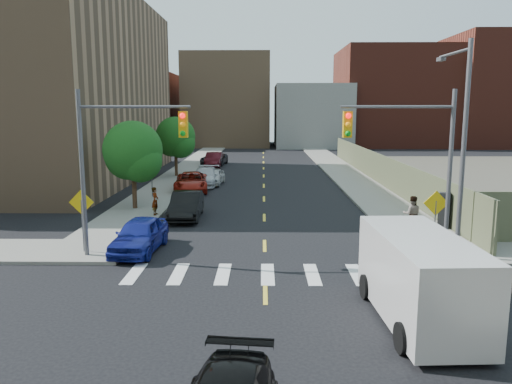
{
  "coord_description": "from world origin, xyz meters",
  "views": [
    {
      "loc": [
        -0.1,
        -14.19,
        6.24
      ],
      "look_at": [
        -0.44,
        11.03,
        2.0
      ],
      "focal_mm": 35.0,
      "sensor_mm": 36.0,
      "label": 1
    }
  ],
  "objects_px": {
    "parked_car_silver": "(205,177)",
    "parked_car_red": "(191,182)",
    "pedestrian_west": "(155,201)",
    "cargo_van": "(418,275)",
    "parked_car_white": "(213,176)",
    "parked_car_blue": "(140,235)",
    "parked_car_maroon": "(214,160)",
    "parked_car_grey": "(214,159)",
    "mailbox": "(416,242)",
    "pedestrian_east": "(412,214)",
    "parked_car_black": "(186,205)",
    "payphone": "(444,210)"
  },
  "relations": [
    {
      "from": "parked_car_red",
      "to": "mailbox",
      "type": "xyz_separation_m",
      "value": [
        11.8,
        -17.12,
        0.0
      ]
    },
    {
      "from": "parked_car_black",
      "to": "parked_car_white",
      "type": "xyz_separation_m",
      "value": [
        0.26,
        12.87,
        -0.08
      ]
    },
    {
      "from": "parked_car_maroon",
      "to": "parked_car_silver",
      "type": "bearing_deg",
      "value": -86.47
    },
    {
      "from": "parked_car_silver",
      "to": "pedestrian_east",
      "type": "bearing_deg",
      "value": -51.12
    },
    {
      "from": "parked_car_red",
      "to": "pedestrian_east",
      "type": "xyz_separation_m",
      "value": [
        12.82,
        -13.03,
        0.33
      ]
    },
    {
      "from": "parked_car_red",
      "to": "pedestrian_west",
      "type": "xyz_separation_m",
      "value": [
        -0.8,
        -9.1,
        0.22
      ]
    },
    {
      "from": "parked_car_blue",
      "to": "payphone",
      "type": "height_order",
      "value": "payphone"
    },
    {
      "from": "parked_car_blue",
      "to": "cargo_van",
      "type": "xyz_separation_m",
      "value": [
        9.99,
        -7.0,
        0.63
      ]
    },
    {
      "from": "cargo_van",
      "to": "mailbox",
      "type": "distance_m",
      "value": 6.3
    },
    {
      "from": "payphone",
      "to": "parked_car_white",
      "type": "bearing_deg",
      "value": 152.93
    },
    {
      "from": "parked_car_white",
      "to": "parked_car_blue",
      "type": "bearing_deg",
      "value": -89.12
    },
    {
      "from": "parked_car_maroon",
      "to": "cargo_van",
      "type": "relative_size",
      "value": 0.8
    },
    {
      "from": "parked_car_silver",
      "to": "parked_car_red",
      "type": "bearing_deg",
      "value": -101.57
    },
    {
      "from": "parked_car_maroon",
      "to": "parked_car_red",
      "type": "bearing_deg",
      "value": -89.34
    },
    {
      "from": "parked_car_white",
      "to": "parked_car_silver",
      "type": "bearing_deg",
      "value": -133.19
    },
    {
      "from": "parked_car_blue",
      "to": "parked_car_maroon",
      "type": "xyz_separation_m",
      "value": [
        0.14,
        32.43,
        0.02
      ]
    },
    {
      "from": "payphone",
      "to": "pedestrian_west",
      "type": "xyz_separation_m",
      "value": [
        -15.5,
        3.05,
        -0.12
      ]
    },
    {
      "from": "payphone",
      "to": "parked_car_grey",
      "type": "bearing_deg",
      "value": 138.48
    },
    {
      "from": "cargo_van",
      "to": "pedestrian_east",
      "type": "height_order",
      "value": "cargo_van"
    },
    {
      "from": "parked_car_blue",
      "to": "parked_car_red",
      "type": "xyz_separation_m",
      "value": [
        0.0,
        16.12,
        -0.01
      ]
    },
    {
      "from": "parked_car_white",
      "to": "pedestrian_west",
      "type": "xyz_separation_m",
      "value": [
        -2.1,
        -12.6,
        0.28
      ]
    },
    {
      "from": "cargo_van",
      "to": "parked_car_white",
      "type": "bearing_deg",
      "value": 105.32
    },
    {
      "from": "parked_car_maroon",
      "to": "mailbox",
      "type": "bearing_deg",
      "value": -69.63
    },
    {
      "from": "mailbox",
      "to": "pedestrian_east",
      "type": "bearing_deg",
      "value": 73.51
    },
    {
      "from": "parked_car_maroon",
      "to": "pedestrian_west",
      "type": "distance_m",
      "value": 25.44
    },
    {
      "from": "parked_car_blue",
      "to": "pedestrian_west",
      "type": "distance_m",
      "value": 7.06
    },
    {
      "from": "parked_car_red",
      "to": "parked_car_silver",
      "type": "bearing_deg",
      "value": 71.16
    },
    {
      "from": "parked_car_blue",
      "to": "parked_car_black",
      "type": "distance_m",
      "value": 6.83
    },
    {
      "from": "pedestrian_west",
      "to": "pedestrian_east",
      "type": "bearing_deg",
      "value": -103.61
    },
    {
      "from": "parked_car_grey",
      "to": "pedestrian_east",
      "type": "xyz_separation_m",
      "value": [
        12.82,
        -30.87,
        0.34
      ]
    },
    {
      "from": "payphone",
      "to": "parked_car_silver",
      "type": "bearing_deg",
      "value": 155.2
    },
    {
      "from": "parked_car_blue",
      "to": "parked_car_maroon",
      "type": "height_order",
      "value": "parked_car_maroon"
    },
    {
      "from": "parked_car_blue",
      "to": "pedestrian_east",
      "type": "distance_m",
      "value": 13.19
    },
    {
      "from": "parked_car_silver",
      "to": "payphone",
      "type": "xyz_separation_m",
      "value": [
        14.0,
        -15.11,
        0.34
      ]
    },
    {
      "from": "parked_car_blue",
      "to": "parked_car_grey",
      "type": "relative_size",
      "value": 0.84
    },
    {
      "from": "pedestrian_west",
      "to": "pedestrian_east",
      "type": "relative_size",
      "value": 0.88
    },
    {
      "from": "payphone",
      "to": "mailbox",
      "type": "bearing_deg",
      "value": -97.93
    },
    {
      "from": "parked_car_red",
      "to": "parked_car_grey",
      "type": "distance_m",
      "value": 17.83
    },
    {
      "from": "parked_car_maroon",
      "to": "parked_car_grey",
      "type": "bearing_deg",
      "value": 96.29
    },
    {
      "from": "pedestrian_west",
      "to": "parked_car_black",
      "type": "bearing_deg",
      "value": -95.65
    },
    {
      "from": "parked_car_grey",
      "to": "payphone",
      "type": "distance_m",
      "value": 33.4
    },
    {
      "from": "parked_car_blue",
      "to": "pedestrian_east",
      "type": "xyz_separation_m",
      "value": [
        12.82,
        3.09,
        0.32
      ]
    },
    {
      "from": "pedestrian_east",
      "to": "parked_car_maroon",
      "type": "bearing_deg",
      "value": -55.17
    },
    {
      "from": "pedestrian_west",
      "to": "pedestrian_east",
      "type": "distance_m",
      "value": 14.17
    },
    {
      "from": "parked_car_maroon",
      "to": "cargo_van",
      "type": "height_order",
      "value": "cargo_van"
    },
    {
      "from": "parked_car_red",
      "to": "pedestrian_west",
      "type": "height_order",
      "value": "pedestrian_west"
    },
    {
      "from": "parked_car_silver",
      "to": "parked_car_white",
      "type": "height_order",
      "value": "parked_car_silver"
    },
    {
      "from": "pedestrian_west",
      "to": "mailbox",
      "type": "bearing_deg",
      "value": -119.98
    },
    {
      "from": "parked_car_red",
      "to": "parked_car_silver",
      "type": "xyz_separation_m",
      "value": [
        0.7,
        2.95,
        0.01
      ]
    },
    {
      "from": "parked_car_white",
      "to": "pedestrian_east",
      "type": "distance_m",
      "value": 20.15
    }
  ]
}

